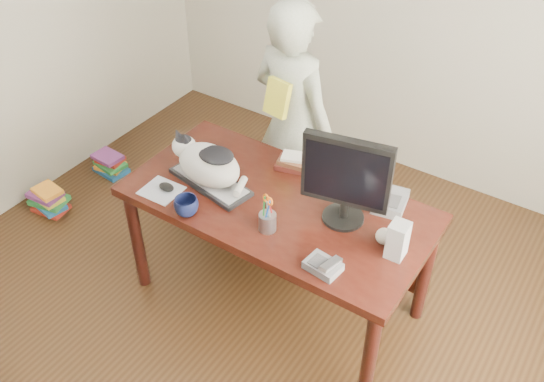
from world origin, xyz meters
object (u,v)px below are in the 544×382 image
(desk, at_px, (285,214))
(speaker, at_px, (398,240))
(book_stack, at_px, (295,162))
(baseball, at_px, (384,236))
(book_pile_a, at_px, (49,200))
(phone, at_px, (324,266))
(keyboard, at_px, (210,182))
(book_pile_b, at_px, (110,164))
(mouse, at_px, (166,187))
(monitor, at_px, (346,177))
(cat, at_px, (207,162))
(person, at_px, (293,124))
(pen_cup, at_px, (268,220))
(coffee_mug, at_px, (186,206))
(calculator, at_px, (390,201))

(desk, relative_size, speaker, 8.47)
(book_stack, bearing_deg, baseball, -35.85)
(book_pile_a, bearing_deg, phone, -2.35)
(book_stack, bearing_deg, keyboard, -141.02)
(book_pile_b, bearing_deg, book_stack, -1.68)
(mouse, bearing_deg, monitor, 16.74)
(monitor, bearing_deg, cat, 177.93)
(keyboard, bearing_deg, phone, -4.21)
(speaker, height_order, book_stack, speaker)
(person, height_order, book_pile_a, person)
(pen_cup, height_order, speaker, pen_cup)
(phone, bearing_deg, cat, 172.46)
(keyboard, height_order, baseball, baseball)
(desk, bearing_deg, monitor, -4.65)
(pen_cup, xyz_separation_m, baseball, (0.51, 0.23, -0.02))
(cat, height_order, pen_cup, cat)
(coffee_mug, height_order, calculator, coffee_mug)
(desk, relative_size, pen_cup, 7.30)
(mouse, xyz_separation_m, coffee_mug, (0.21, -0.09, 0.03))
(cat, height_order, mouse, cat)
(coffee_mug, bearing_deg, calculator, 36.96)
(person, bearing_deg, monitor, 147.74)
(person, bearing_deg, keyboard, 92.02)
(keyboard, distance_m, person, 0.70)
(baseball, height_order, book_stack, baseball)
(monitor, distance_m, mouse, 0.97)
(cat, bearing_deg, baseball, 16.07)
(monitor, relative_size, book_pile_b, 1.88)
(baseball, height_order, calculator, baseball)
(cat, bearing_deg, book_stack, 61.03)
(pen_cup, height_order, baseball, pen_cup)
(keyboard, distance_m, book_pile_b, 1.57)
(keyboard, distance_m, coffee_mug, 0.26)
(calculator, bearing_deg, pen_cup, -141.27)
(baseball, bearing_deg, coffee_mug, -158.69)
(speaker, bearing_deg, phone, -132.43)
(pen_cup, distance_m, book_stack, 0.54)
(pen_cup, bearing_deg, monitor, 43.33)
(calculator, relative_size, book_pile_b, 0.89)
(coffee_mug, relative_size, baseball, 1.52)
(baseball, bearing_deg, keyboard, -174.13)
(cat, distance_m, pen_cup, 0.49)
(cat, bearing_deg, speaker, 13.21)
(speaker, xyz_separation_m, book_pile_b, (-2.39, 0.37, -0.77))
(book_pile_a, distance_m, book_pile_b, 0.55)
(phone, distance_m, book_pile_b, 2.36)
(pen_cup, distance_m, phone, 0.37)
(coffee_mug, xyz_separation_m, calculator, (0.83, 0.62, -0.02))
(speaker, distance_m, book_pile_b, 2.54)
(keyboard, bearing_deg, mouse, -122.59)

